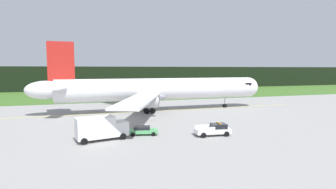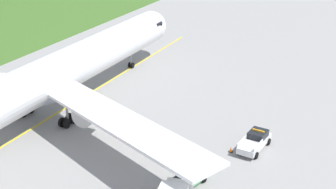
{
  "view_description": "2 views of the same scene",
  "coord_description": "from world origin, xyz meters",
  "px_view_note": "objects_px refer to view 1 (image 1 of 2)",
  "views": [
    {
      "loc": [
        -13.21,
        -52.87,
        9.95
      ],
      "look_at": [
        5.99,
        8.68,
        3.75
      ],
      "focal_mm": 28.21,
      "sensor_mm": 36.0,
      "label": 1
    },
    {
      "loc": [
        -41.56,
        -30.45,
        26.73
      ],
      "look_at": [
        5.73,
        -6.58,
        4.07
      ],
      "focal_mm": 51.94,
      "sensor_mm": 36.0,
      "label": 2
    }
  ],
  "objects_px": {
    "staff_car": "(143,130)",
    "apron_cone": "(196,131)",
    "airliner": "(157,90)",
    "ops_pickup_truck": "(214,130)",
    "catering_truck": "(101,128)"
  },
  "relations": [
    {
      "from": "airliner",
      "to": "ops_pickup_truck",
      "type": "bearing_deg",
      "value": -85.33
    },
    {
      "from": "staff_car",
      "to": "apron_cone",
      "type": "relative_size",
      "value": 7.67
    },
    {
      "from": "staff_car",
      "to": "airliner",
      "type": "bearing_deg",
      "value": 69.79
    },
    {
      "from": "airliner",
      "to": "staff_car",
      "type": "relative_size",
      "value": 12.22
    },
    {
      "from": "catering_truck",
      "to": "apron_cone",
      "type": "height_order",
      "value": "catering_truck"
    },
    {
      "from": "staff_car",
      "to": "apron_cone",
      "type": "bearing_deg",
      "value": -10.41
    },
    {
      "from": "catering_truck",
      "to": "airliner",
      "type": "bearing_deg",
      "value": 58.2
    },
    {
      "from": "airliner",
      "to": "catering_truck",
      "type": "xyz_separation_m",
      "value": [
        -14.34,
        -23.13,
        -3.31
      ]
    },
    {
      "from": "airliner",
      "to": "apron_cone",
      "type": "bearing_deg",
      "value": -89.72
    },
    {
      "from": "catering_truck",
      "to": "ops_pickup_truck",
      "type": "bearing_deg",
      "value": -8.07
    },
    {
      "from": "airliner",
      "to": "staff_car",
      "type": "bearing_deg",
      "value": -110.21
    },
    {
      "from": "ops_pickup_truck",
      "to": "catering_truck",
      "type": "relative_size",
      "value": 0.73
    },
    {
      "from": "ops_pickup_truck",
      "to": "catering_truck",
      "type": "distance_m",
      "value": 16.61
    },
    {
      "from": "airliner",
      "to": "catering_truck",
      "type": "bearing_deg",
      "value": -121.8
    },
    {
      "from": "catering_truck",
      "to": "apron_cone",
      "type": "relative_size",
      "value": 12.39
    }
  ]
}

